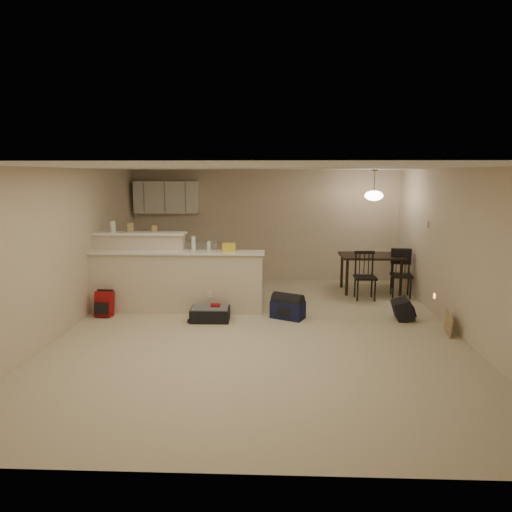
{
  "coord_description": "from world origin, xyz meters",
  "views": [
    {
      "loc": [
        0.19,
        -6.82,
        2.4
      ],
      "look_at": [
        -0.1,
        0.7,
        1.05
      ],
      "focal_mm": 32.0,
      "sensor_mm": 36.0,
      "label": 1
    }
  ],
  "objects_px": {
    "dining_table": "(371,259)",
    "dining_chair_near": "(365,276)",
    "red_backpack": "(104,304)",
    "pendant_lamp": "(374,195)",
    "black_daypack": "(402,310)",
    "dining_chair_far": "(401,274)",
    "navy_duffel": "(288,310)",
    "suitcase": "(210,314)"
  },
  "relations": [
    {
      "from": "dining_chair_near",
      "to": "red_backpack",
      "type": "height_order",
      "value": "dining_chair_near"
    },
    {
      "from": "dining_chair_far",
      "to": "black_daypack",
      "type": "bearing_deg",
      "value": -96.42
    },
    {
      "from": "suitcase",
      "to": "black_daypack",
      "type": "bearing_deg",
      "value": 2.13
    },
    {
      "from": "pendant_lamp",
      "to": "red_backpack",
      "type": "xyz_separation_m",
      "value": [
        -4.9,
        -1.85,
        -1.77
      ]
    },
    {
      "from": "dining_chair_far",
      "to": "red_backpack",
      "type": "xyz_separation_m",
      "value": [
        -5.42,
        -1.46,
        -0.25
      ]
    },
    {
      "from": "suitcase",
      "to": "black_daypack",
      "type": "distance_m",
      "value": 3.22
    },
    {
      "from": "dining_chair_near",
      "to": "red_backpack",
      "type": "xyz_separation_m",
      "value": [
        -4.67,
        -1.23,
        -0.25
      ]
    },
    {
      "from": "pendant_lamp",
      "to": "navy_duffel",
      "type": "height_order",
      "value": "pendant_lamp"
    },
    {
      "from": "dining_chair_near",
      "to": "dining_chair_far",
      "type": "height_order",
      "value": "dining_chair_near"
    },
    {
      "from": "dining_table",
      "to": "navy_duffel",
      "type": "distance_m",
      "value": 2.61
    },
    {
      "from": "navy_duffel",
      "to": "black_daypack",
      "type": "relative_size",
      "value": 1.43
    },
    {
      "from": "suitcase",
      "to": "pendant_lamp",
      "type": "bearing_deg",
      "value": 32.57
    },
    {
      "from": "suitcase",
      "to": "navy_duffel",
      "type": "relative_size",
      "value": 1.17
    },
    {
      "from": "dining_table",
      "to": "dining_chair_far",
      "type": "height_order",
      "value": "dining_chair_far"
    },
    {
      "from": "pendant_lamp",
      "to": "black_daypack",
      "type": "distance_m",
      "value": 2.6
    },
    {
      "from": "dining_table",
      "to": "dining_chair_far",
      "type": "distance_m",
      "value": 0.69
    },
    {
      "from": "dining_table",
      "to": "dining_chair_near",
      "type": "xyz_separation_m",
      "value": [
        -0.23,
        -0.62,
        -0.21
      ]
    },
    {
      "from": "pendant_lamp",
      "to": "navy_duffel",
      "type": "distance_m",
      "value": 3.15
    },
    {
      "from": "black_daypack",
      "to": "dining_chair_near",
      "type": "bearing_deg",
      "value": 21.02
    },
    {
      "from": "suitcase",
      "to": "navy_duffel",
      "type": "height_order",
      "value": "navy_duffel"
    },
    {
      "from": "dining_chair_far",
      "to": "red_backpack",
      "type": "bearing_deg",
      "value": -157.41
    },
    {
      "from": "dining_chair_near",
      "to": "suitcase",
      "type": "relative_size",
      "value": 1.46
    },
    {
      "from": "dining_chair_far",
      "to": "navy_duffel",
      "type": "xyz_separation_m",
      "value": [
        -2.28,
        -1.46,
        -0.31
      ]
    },
    {
      "from": "dining_table",
      "to": "dining_chair_near",
      "type": "bearing_deg",
      "value": -110.8
    },
    {
      "from": "navy_duffel",
      "to": "red_backpack",
      "type": "bearing_deg",
      "value": -153.9
    },
    {
      "from": "dining_table",
      "to": "black_daypack",
      "type": "bearing_deg",
      "value": -85.6
    },
    {
      "from": "pendant_lamp",
      "to": "navy_duffel",
      "type": "bearing_deg",
      "value": -133.51
    },
    {
      "from": "dining_chair_near",
      "to": "suitcase",
      "type": "height_order",
      "value": "dining_chair_near"
    },
    {
      "from": "suitcase",
      "to": "dining_chair_near",
      "type": "bearing_deg",
      "value": 25.52
    },
    {
      "from": "navy_duffel",
      "to": "dining_chair_far",
      "type": "bearing_deg",
      "value": 58.64
    },
    {
      "from": "navy_duffel",
      "to": "black_daypack",
      "type": "distance_m",
      "value": 1.92
    },
    {
      "from": "suitcase",
      "to": "navy_duffel",
      "type": "xyz_separation_m",
      "value": [
        1.29,
        0.18,
        0.04
      ]
    },
    {
      "from": "red_backpack",
      "to": "navy_duffel",
      "type": "distance_m",
      "value": 3.14
    },
    {
      "from": "dining_table",
      "to": "pendant_lamp",
      "type": "bearing_deg",
      "value": 89.49
    },
    {
      "from": "red_backpack",
      "to": "dining_chair_near",
      "type": "bearing_deg",
      "value": 18.76
    },
    {
      "from": "dining_table",
      "to": "suitcase",
      "type": "xyz_separation_m",
      "value": [
        -3.05,
        -2.04,
        -0.57
      ]
    },
    {
      "from": "dining_chair_far",
      "to": "suitcase",
      "type": "height_order",
      "value": "dining_chair_far"
    },
    {
      "from": "dining_table",
      "to": "black_daypack",
      "type": "xyz_separation_m",
      "value": [
        0.16,
        -1.85,
        -0.51
      ]
    },
    {
      "from": "dining_chair_far",
      "to": "pendant_lamp",
      "type": "bearing_deg",
      "value": 150.22
    },
    {
      "from": "pendant_lamp",
      "to": "dining_chair_far",
      "type": "bearing_deg",
      "value": -37.34
    },
    {
      "from": "dining_table",
      "to": "black_daypack",
      "type": "relative_size",
      "value": 3.26
    },
    {
      "from": "black_daypack",
      "to": "red_backpack",
      "type": "bearing_deg",
      "value": 93.57
    }
  ]
}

